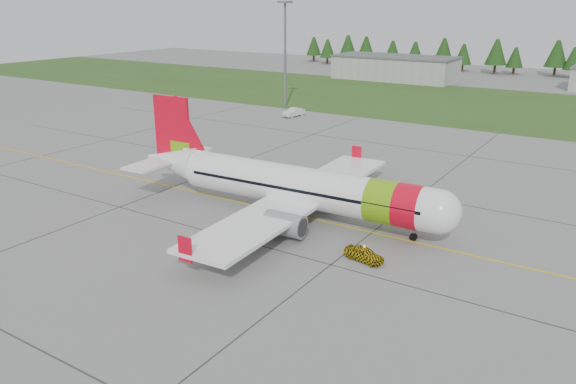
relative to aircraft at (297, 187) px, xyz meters
The scene contains 9 objects.
ground 8.62m from the aircraft, 103.56° to the right, with size 320.00×320.00×0.00m, color gray.
aircraft is the anchor object (origin of this frame).
follow_me_car 11.57m from the aircraft, 29.44° to the right, with size 1.39×1.18×3.46m, color yellow.
service_van 51.21m from the aircraft, 122.47° to the left, with size 1.68×1.59×4.82m, color silver.
grass_strip 74.26m from the aircraft, 91.46° to the left, with size 320.00×50.00×0.03m, color #30561E.
taxi_guideline 3.61m from the aircraft, behind, with size 120.00×0.25×0.02m, color gold.
hangar_west 107.04m from the aircraft, 107.33° to the left, with size 32.00×14.00×6.00m, color #A8A8A3.
floodlight_mast 60.94m from the aircraft, 124.03° to the left, with size 0.50×0.50×20.00m, color slate.
treeline 130.20m from the aircraft, 90.83° to the left, with size 160.00×8.00×10.00m, color #1C3F14, non-canonical shape.
Camera 1 is at (29.31, -36.56, 20.27)m, focal length 35.00 mm.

